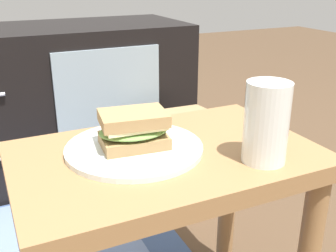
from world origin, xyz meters
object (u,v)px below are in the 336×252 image
at_px(tv_cabinet, 64,100).
at_px(sandwich_front, 134,129).
at_px(plate, 134,148).
at_px(paper_bag, 178,156).
at_px(beer_glass, 266,123).

distance_m(tv_cabinet, sandwich_front, 0.95).
xyz_separation_m(plate, paper_bag, (0.35, 0.50, -0.30)).
bearing_deg(beer_glass, paper_bag, 76.08).
xyz_separation_m(tv_cabinet, paper_bag, (0.30, -0.42, -0.13)).
relative_size(sandwich_front, paper_bag, 0.41).
bearing_deg(tv_cabinet, sandwich_front, -93.02).
bearing_deg(tv_cabinet, paper_bag, -54.05).
bearing_deg(beer_glass, plate, 144.41).
distance_m(plate, beer_glass, 0.24).
xyz_separation_m(tv_cabinet, sandwich_front, (-0.05, -0.92, 0.21)).
bearing_deg(beer_glass, tv_cabinet, 97.67).
distance_m(tv_cabinet, paper_bag, 0.53).
height_order(tv_cabinet, plate, tv_cabinet).
xyz_separation_m(tv_cabinet, beer_glass, (0.14, -1.06, 0.24)).
distance_m(plate, sandwich_front, 0.04).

